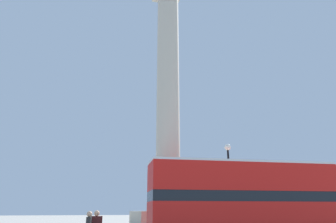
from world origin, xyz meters
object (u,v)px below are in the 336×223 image
equestrian_statue (287,211)px  monument_column (168,143)px  bus_a (243,198)px  street_lamp (230,182)px

equestrian_statue → monument_column: bearing=-169.2°
bus_a → equestrian_statue: (9.47, 9.06, -0.68)m
equestrian_statue → bus_a: bearing=-143.3°
monument_column → equestrian_statue: monument_column is taller
equestrian_statue → street_lamp: 10.52m
monument_column → bus_a: bearing=-60.0°
equestrian_statue → street_lamp: size_ratio=0.97×
equestrian_statue → street_lamp: bearing=-152.7°
bus_a → street_lamp: bearing=79.3°
monument_column → street_lamp: (3.85, -1.85, -2.90)m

